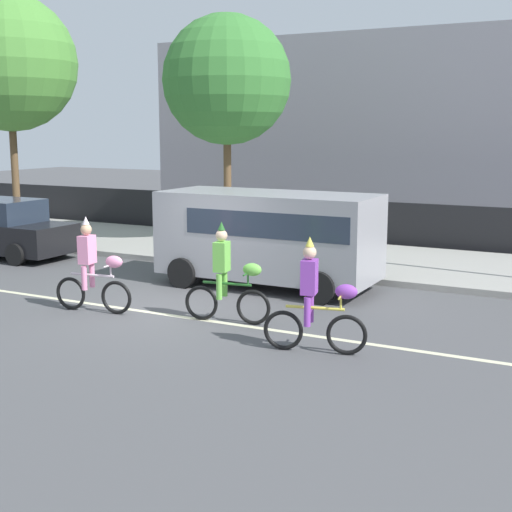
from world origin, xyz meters
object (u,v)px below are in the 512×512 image
(parade_cyclist_purple, at_px, (316,302))
(parked_van_grey, at_px, (271,232))
(parade_cyclist_pink, at_px, (93,271))
(parked_car_black, at_px, (4,230))
(parade_cyclist_lime, at_px, (228,279))

(parade_cyclist_purple, bearing_deg, parked_van_grey, 124.97)
(parade_cyclist_purple, height_order, parked_van_grey, parked_van_grey)
(parade_cyclist_pink, xyz_separation_m, parked_car_black, (-6.37, 3.70, -0.06))
(parade_cyclist_purple, bearing_deg, parade_cyclist_lime, 157.08)
(parade_cyclist_lime, height_order, parked_car_black, parade_cyclist_lime)
(parade_cyclist_purple, xyz_separation_m, parked_van_grey, (-2.82, 4.04, 0.44))
(parade_cyclist_purple, distance_m, parked_van_grey, 4.95)
(parked_car_black, bearing_deg, parade_cyclist_lime, -18.97)
(parade_cyclist_lime, xyz_separation_m, parked_van_grey, (-0.64, 3.11, 0.44))
(parade_cyclist_purple, bearing_deg, parked_car_black, 160.25)
(parade_cyclist_pink, bearing_deg, parade_cyclist_purple, -4.23)
(parade_cyclist_lime, xyz_separation_m, parade_cyclist_purple, (2.18, -0.92, 0.00))
(parade_cyclist_pink, xyz_separation_m, parade_cyclist_purple, (4.95, -0.37, 0.00))
(parade_cyclist_pink, height_order, parade_cyclist_purple, same)
(parade_cyclist_pink, bearing_deg, parked_car_black, 149.88)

